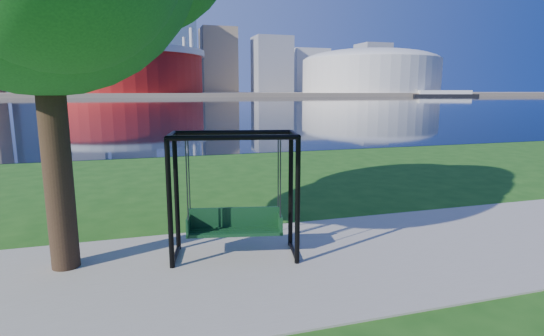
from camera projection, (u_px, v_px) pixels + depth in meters
name	position (u px, v px, depth m)	size (l,w,h in m)	color
ground	(269.00, 254.00, 7.49)	(900.00, 900.00, 0.00)	#1E5114
path	(277.00, 264.00, 7.02)	(120.00, 4.00, 0.03)	#9E937F
river	(151.00, 103.00, 103.58)	(900.00, 180.00, 0.02)	black
far_bank	(145.00, 94.00, 295.58)	(900.00, 228.00, 2.00)	#937F60
stadium	(125.00, 69.00, 223.50)	(83.00, 83.00, 32.00)	maroon
arena	(370.00, 70.00, 264.39)	(84.00, 84.00, 26.56)	beige
skyline	(136.00, 44.00, 300.76)	(392.00, 66.00, 96.50)	gray
swing	(234.00, 198.00, 7.19)	(2.26, 1.32, 2.17)	black
barge	(444.00, 94.00, 227.28)	(34.51, 19.88, 3.35)	black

